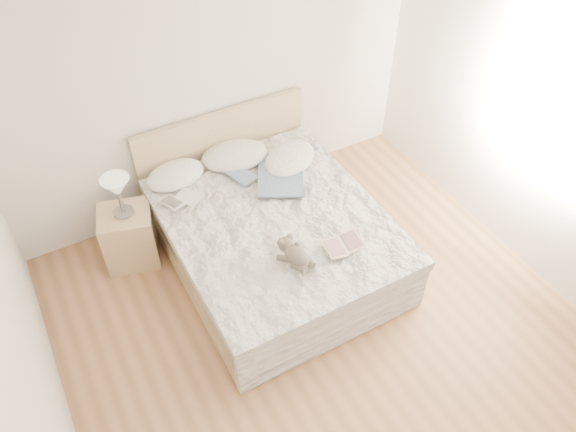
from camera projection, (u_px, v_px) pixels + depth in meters
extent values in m
cube|color=brown|center=(342.00, 357.00, 4.44)|extent=(4.00, 4.50, 0.00)
cube|color=white|center=(383.00, 40.00, 2.53)|extent=(4.00, 4.50, 0.00)
cube|color=silver|center=(213.00, 75.00, 4.88)|extent=(4.00, 0.02, 2.70)
cube|color=silver|center=(24.00, 385.00, 2.80)|extent=(0.02, 4.50, 2.70)
cube|color=white|center=(553.00, 115.00, 4.28)|extent=(0.02, 1.30, 1.10)
cube|color=tan|center=(274.00, 253.00, 5.08)|extent=(1.68, 2.08, 0.20)
cube|color=silver|center=(274.00, 234.00, 4.91)|extent=(1.60, 2.00, 0.30)
cube|color=silver|center=(276.00, 223.00, 4.74)|extent=(1.72, 2.05, 0.10)
cube|color=tan|center=(223.00, 155.00, 5.45)|extent=(1.70, 0.06, 1.00)
cube|color=tan|center=(130.00, 236.00, 4.98)|extent=(0.54, 0.51, 0.56)
cylinder|color=#534F48|center=(124.00, 212.00, 4.79)|extent=(0.17, 0.17, 0.02)
cylinder|color=#443E38|center=(120.00, 201.00, 4.70)|extent=(0.03, 0.03, 0.24)
cone|color=beige|center=(117.00, 187.00, 4.59)|extent=(0.28, 0.28, 0.17)
ellipsoid|color=white|center=(176.00, 175.00, 5.02)|extent=(0.58, 0.44, 0.16)
ellipsoid|color=silver|center=(235.00, 155.00, 5.22)|extent=(0.70, 0.55, 0.19)
ellipsoid|color=white|center=(290.00, 158.00, 5.19)|extent=(0.69, 0.62, 0.17)
cube|color=silver|center=(180.00, 200.00, 4.80)|extent=(0.35, 0.31, 0.02)
cube|color=beige|center=(343.00, 245.00, 4.44)|extent=(0.35, 0.26, 0.02)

